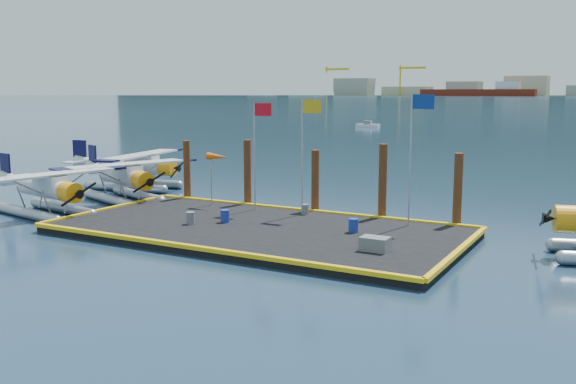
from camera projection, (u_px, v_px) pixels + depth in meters
The scene contains 20 objects.
ground at pixel (258, 234), 31.91m from camera, with size 4000.00×4000.00×0.00m, color #1A354F.
dock at pixel (258, 230), 31.88m from camera, with size 20.00×10.00×0.40m, color black.
dock_bumpers at pixel (258, 225), 31.84m from camera, with size 20.25×10.25×0.18m, color yellow, non-canonical shape.
seaplane_a at pixel (47, 191), 36.25m from camera, with size 8.59×9.38×3.32m.
seaplane_b at pixel (125, 179), 40.99m from camera, with size 8.79×9.32×3.36m.
seaplane_c at pixel (137, 169), 46.21m from camera, with size 8.93×9.78×3.46m.
drum_0 at pixel (225, 216), 32.81m from camera, with size 0.46×0.46×0.65m, color navy.
drum_3 at pixel (190, 218), 32.40m from camera, with size 0.44×0.44×0.62m, color slate.
drum_4 at pixel (353, 225), 30.50m from camera, with size 0.47×0.47×0.66m, color navy.
drum_5 at pixel (305, 209), 34.95m from camera, with size 0.39×0.39×0.55m, color slate.
crate at pixel (375, 244), 26.98m from camera, with size 1.19×0.79×0.59m, color slate.
flagpole_red at pixel (258, 139), 35.60m from camera, with size 1.14×0.08×6.00m.
flagpole_yellow at pixel (306, 139), 34.16m from camera, with size 1.14×0.08×6.20m.
flagpole_blue at pixel (415, 140), 31.29m from camera, with size 1.14×0.08×6.50m.
windsock at pixel (218, 158), 37.08m from camera, with size 1.40×0.44×3.12m.
piling_0 at pixel (187, 172), 40.31m from camera, with size 0.44×0.44×4.00m, color #3F2512.
piling_1 at pixel (248, 175), 38.16m from camera, with size 0.44×0.44×4.20m, color #3F2512.
piling_2 at pixel (315, 184), 36.05m from camera, with size 0.44×0.44×3.80m, color #3F2512.
piling_3 at pixel (383, 184), 34.12m from camera, with size 0.44×0.44×4.30m, color #3F2512.
piling_4 at pixel (458, 193), 32.24m from camera, with size 0.44×0.44×4.00m, color #3F2512.
Camera 1 is at (16.31, -26.63, 7.08)m, focal length 40.00 mm.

